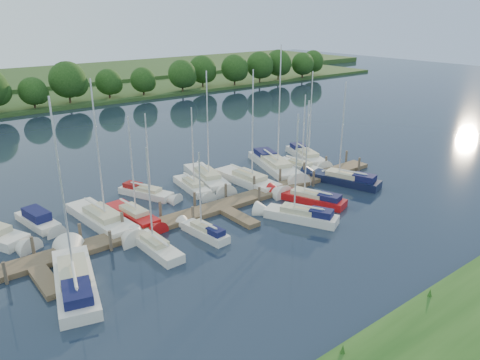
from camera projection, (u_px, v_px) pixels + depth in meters
ground at (280, 241)px, 35.99m from camera, size 260.00×260.00×0.00m
dock at (224, 209)px, 41.30m from camera, size 40.00×6.00×0.40m
mooring_pilings at (216, 201)px, 41.99m from camera, size 38.24×2.84×2.00m
far_shore at (17, 99)px, 91.09m from camera, size 180.00×30.00×0.60m
treeline at (60, 85)px, 82.70m from camera, size 144.93×9.53×8.26m
motorboat at (39, 222)px, 38.49m from camera, size 2.44×5.87×1.68m
sailboat_n_2 at (104, 222)px, 38.69m from camera, size 3.06×9.89×12.49m
sailboat_n_3 at (135, 217)px, 39.62m from camera, size 2.21×7.29×9.34m
sailboat_n_4 at (148, 193)px, 44.52m from camera, size 3.70×6.39×8.40m
sailboat_n_5 at (193, 188)px, 46.09m from camera, size 2.32×6.75×8.66m
sailboat_n_6 at (208, 179)px, 48.29m from camera, size 3.85×9.34×11.78m
sailboat_n_7 at (250, 182)px, 47.56m from camera, size 2.57×9.44×12.01m
sailboat_n_8 at (276, 167)px, 52.05m from camera, size 5.47×11.10×13.96m
sailboat_n_9 at (300, 167)px, 51.91m from camera, size 1.91×6.80×8.75m
sailboat_n_10 at (307, 157)px, 55.58m from camera, size 4.27×8.45×10.77m
sailboat_s_0 at (75, 280)px, 30.20m from camera, size 4.49×10.02×12.66m
sailboat_s_1 at (155, 247)px, 34.56m from camera, size 1.63×6.32×8.26m
sailboat_s_2 at (204, 232)px, 36.77m from camera, size 1.73×5.44×7.15m
sailboat_s_3 at (299, 216)px, 39.51m from camera, size 4.37×7.07×9.52m
sailboat_s_4 at (308, 198)px, 43.31m from camera, size 3.84×7.64×9.79m
sailboat_s_5 at (343, 180)px, 47.87m from camera, size 4.01×8.33×10.76m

